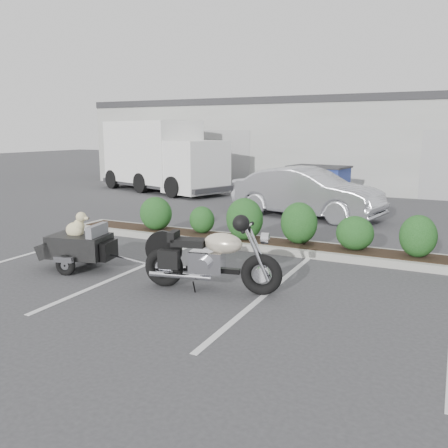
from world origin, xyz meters
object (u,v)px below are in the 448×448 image
at_px(pet_trailer, 79,245).
at_px(sedan, 307,193).
at_px(delivery_truck, 162,158).
at_px(dumpster, 318,184).
at_px(motorcycle, 211,259).

distance_m(pet_trailer, sedan, 7.58).
bearing_deg(delivery_truck, dumpster, 16.16).
height_order(motorcycle, delivery_truck, delivery_truck).
distance_m(motorcycle, pet_trailer, 2.79).
height_order(motorcycle, dumpster, dumpster).
height_order(pet_trailer, dumpster, dumpster).
bearing_deg(pet_trailer, motorcycle, -11.57).
distance_m(pet_trailer, dumpster, 10.43).
bearing_deg(motorcycle, delivery_truck, 115.47).
xyz_separation_m(motorcycle, pet_trailer, (-2.79, 0.02, -0.07)).
relative_size(dumpster, delivery_truck, 0.32).
relative_size(motorcycle, sedan, 0.51).
bearing_deg(sedan, pet_trailer, 173.79).
height_order(sedan, delivery_truck, delivery_truck).
bearing_deg(sedan, delivery_truck, 76.10).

